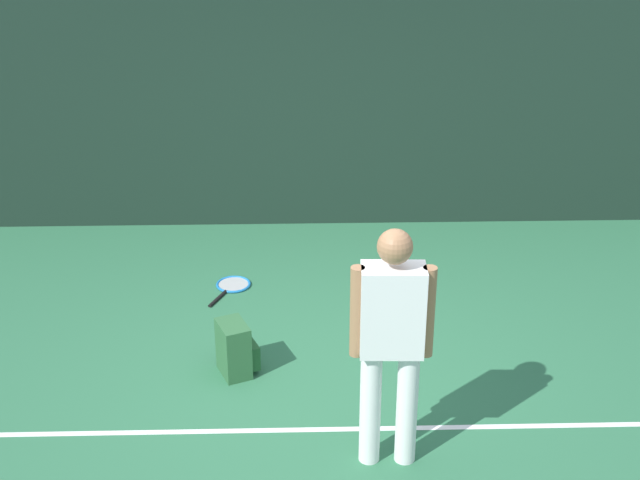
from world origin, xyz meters
TOP-DOWN VIEW (x-y plane):
  - ground_plane at (0.00, 0.00)m, footprint 12.00×12.00m
  - back_fence at (0.00, 3.00)m, footprint 10.00×0.10m
  - court_line at (0.00, -0.63)m, footprint 9.00×0.05m
  - tennis_player at (0.41, -0.96)m, footprint 0.53×0.23m
  - tennis_racket at (-0.79, 1.53)m, footprint 0.43×0.63m
  - backpack at (-0.66, 0.11)m, footprint 0.36×0.35m
  - tennis_ball_near_player at (-0.66, 0.43)m, footprint 0.07×0.07m

SIDE VIEW (x-z plane):
  - ground_plane at x=0.00m, z-range 0.00..0.00m
  - court_line at x=0.00m, z-range 0.00..0.00m
  - tennis_racket at x=-0.79m, z-range 0.00..0.03m
  - tennis_ball_near_player at x=-0.66m, z-range 0.00..0.07m
  - backpack at x=-0.66m, z-range -0.01..0.43m
  - tennis_player at x=0.41m, z-range 0.12..1.82m
  - back_fence at x=0.00m, z-range 0.00..2.62m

